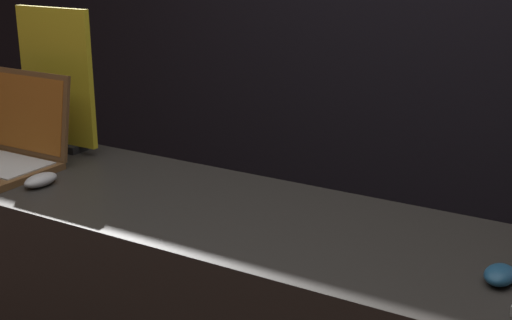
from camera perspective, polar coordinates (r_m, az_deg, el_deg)
The scene contains 4 objects.
laptop_front at distance 2.30m, azimuth -19.23°, elevation 1.03°, with size 0.33×0.31×0.28m.
mouse_front at distance 2.11m, azimuth -16.85°, elevation -1.54°, with size 0.06×0.11×0.04m.
promo_stand_front at distance 2.40m, azimuth -15.62°, elevation 5.93°, with size 0.30×0.07×0.46m.
mouse_back at distance 1.56m, azimuth 18.93°, elevation -8.68°, with size 0.06×0.09×0.03m.
Camera 1 is at (0.86, -1.16, 1.62)m, focal length 50.00 mm.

